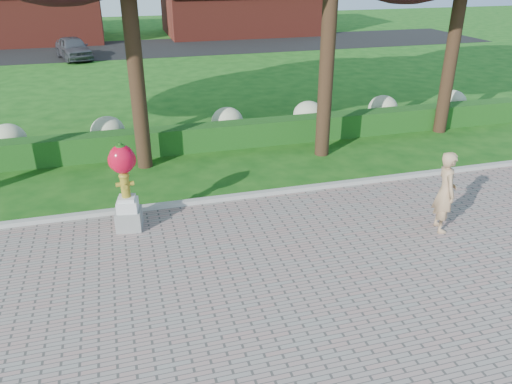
# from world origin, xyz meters

# --- Properties ---
(ground) EXTENTS (100.00, 100.00, 0.00)m
(ground) POSITION_xyz_m (0.00, 0.00, 0.00)
(ground) COLOR #144A12
(ground) RESTS_ON ground
(curb) EXTENTS (40.00, 0.18, 0.15)m
(curb) POSITION_xyz_m (0.00, 3.00, 0.07)
(curb) COLOR #ADADA5
(curb) RESTS_ON ground
(lawn_hedge) EXTENTS (24.00, 0.70, 0.80)m
(lawn_hedge) POSITION_xyz_m (0.00, 7.00, 0.40)
(lawn_hedge) COLOR #194814
(lawn_hedge) RESTS_ON ground
(hydrangea_row) EXTENTS (20.10, 1.10, 0.99)m
(hydrangea_row) POSITION_xyz_m (0.57, 8.00, 0.55)
(hydrangea_row) COLOR #B5BB8F
(hydrangea_row) RESTS_ON ground
(street) EXTENTS (50.00, 8.00, 0.02)m
(street) POSITION_xyz_m (0.00, 28.00, 0.01)
(street) COLOR black
(street) RESTS_ON ground
(hydrant_sculpture) EXTENTS (0.65, 0.65, 2.08)m
(hydrant_sculpture) POSITION_xyz_m (-2.64, 2.17, 1.14)
(hydrant_sculpture) COLOR gray
(hydrant_sculpture) RESTS_ON walkway
(woman) EXTENTS (0.62, 0.78, 1.88)m
(woman) POSITION_xyz_m (4.19, 0.19, 0.98)
(woman) COLOR tan
(woman) RESTS_ON walkway
(parked_car) EXTENTS (2.62, 4.23, 1.34)m
(parked_car) POSITION_xyz_m (-4.81, 25.00, 0.69)
(parked_car) COLOR #46484F
(parked_car) RESTS_ON street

